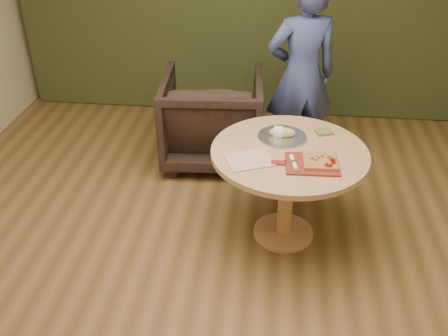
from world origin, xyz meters
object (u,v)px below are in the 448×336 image
at_px(serving_tray, 282,137).
at_px(armchair, 213,114).
at_px(cutlery_roll, 294,162).
at_px(person_standing, 301,76).
at_px(pizza_paddle, 310,164).
at_px(pedestal_table, 288,167).
at_px(bread_roll, 281,132).
at_px(flatbread_pizza, 320,161).

bearing_deg(serving_tray, armchair, 124.85).
relative_size(cutlery_roll, person_standing, 0.11).
height_order(pizza_paddle, person_standing, person_standing).
bearing_deg(serving_tray, pizza_paddle, -62.00).
xyz_separation_m(serving_tray, armchair, (-0.63, 0.91, -0.29)).
xyz_separation_m(pedestal_table, person_standing, (0.09, 1.11, 0.26)).
xyz_separation_m(serving_tray, bread_roll, (-0.01, 0.00, 0.04)).
bearing_deg(person_standing, flatbread_pizza, 77.83).
relative_size(cutlery_roll, bread_roll, 1.03).
bearing_deg(flatbread_pizza, pedestal_table, 140.17).
bearing_deg(armchair, pizza_paddle, 119.07).
height_order(cutlery_roll, armchair, armchair).
bearing_deg(serving_tray, person_standing, 80.99).
bearing_deg(bread_roll, armchair, 124.47).
distance_m(pedestal_table, person_standing, 1.15).
distance_m(cutlery_roll, serving_tray, 0.40).
height_order(bread_roll, person_standing, person_standing).
height_order(pedestal_table, cutlery_roll, cutlery_roll).
bearing_deg(flatbread_pizza, person_standing, 94.79).
xyz_separation_m(pizza_paddle, bread_roll, (-0.20, 0.36, 0.04)).
height_order(serving_tray, person_standing, person_standing).
bearing_deg(person_standing, serving_tray, 64.03).
height_order(pedestal_table, serving_tray, serving_tray).
distance_m(flatbread_pizza, cutlery_roll, 0.18).
xyz_separation_m(flatbread_pizza, armchair, (-0.89, 1.26, -0.31)).
relative_size(pedestal_table, serving_tray, 3.10).
xyz_separation_m(flatbread_pizza, bread_roll, (-0.26, 0.35, 0.02)).
bearing_deg(pizza_paddle, person_standing, 89.44).
bearing_deg(pizza_paddle, cutlery_roll, -167.22).
relative_size(pedestal_table, flatbread_pizza, 4.82).
bearing_deg(cutlery_roll, bread_roll, 91.88).
bearing_deg(pedestal_table, armchair, 122.37).
height_order(cutlery_roll, person_standing, person_standing).
bearing_deg(pedestal_table, pizza_paddle, -53.23).
bearing_deg(flatbread_pizza, cutlery_roll, -166.08).
bearing_deg(pedestal_table, person_standing, 85.25).
relative_size(flatbread_pizza, bread_roll, 1.19).
distance_m(flatbread_pizza, serving_tray, 0.43).
distance_m(bread_roll, armchair, 1.15).
bearing_deg(flatbread_pizza, serving_tray, 126.57).
xyz_separation_m(pedestal_table, bread_roll, (-0.06, 0.18, 0.18)).
bearing_deg(serving_tray, cutlery_roll, -78.34).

